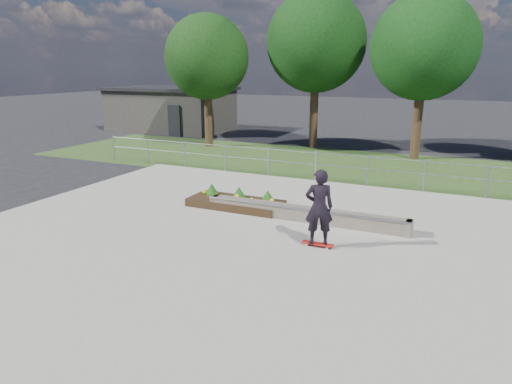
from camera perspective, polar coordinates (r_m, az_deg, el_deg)
ground at (r=11.42m, az=-4.08°, el=-7.04°), size 120.00×120.00×0.00m
grass_verge at (r=21.32m, az=10.22°, el=3.36°), size 30.00×8.00×0.02m
concrete_slab at (r=11.40m, az=-4.09°, el=-6.90°), size 15.00×15.00×0.06m
fence at (r=17.86m, az=7.47°, el=3.67°), size 20.06×0.06×1.20m
building at (r=33.39m, az=-10.58°, el=10.21°), size 8.40×5.40×3.00m
tree_far_left at (r=25.83m, az=-6.18°, el=16.38°), size 4.55×4.55×7.15m
tree_mid_left at (r=25.44m, az=7.53°, el=18.05°), size 5.25×5.25×8.25m
tree_mid_right at (r=23.35m, az=20.27°, el=16.61°), size 4.90×4.90×7.70m
grind_ledge at (r=13.20m, az=5.96°, el=-2.73°), size 6.00×0.44×0.43m
planter_bed at (r=14.45m, az=-2.49°, el=-1.14°), size 3.00×1.20×0.61m
skateboarder at (r=11.11m, az=7.89°, el=-1.91°), size 0.80×0.68×1.96m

